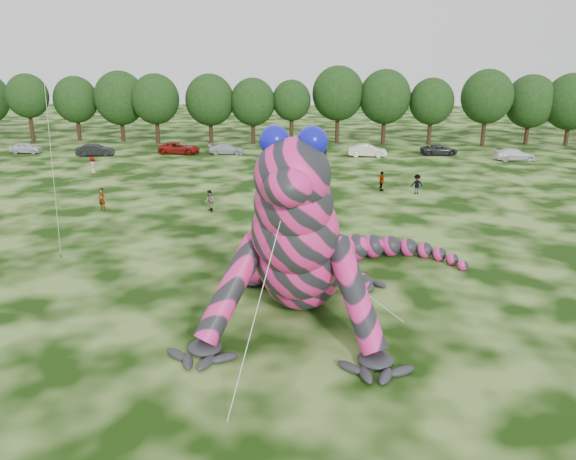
# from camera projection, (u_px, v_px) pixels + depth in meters

# --- Properties ---
(ground) EXTENTS (240.00, 240.00, 0.00)m
(ground) POSITION_uv_depth(u_px,v_px,m) (197.00, 352.00, 23.55)
(ground) COLOR #16330A
(ground) RESTS_ON ground
(inflatable_gecko) EXTENTS (17.27, 19.96, 9.35)m
(inflatable_gecko) POSITION_uv_depth(u_px,v_px,m) (305.00, 211.00, 27.23)
(inflatable_gecko) COLOR #E3267F
(inflatable_gecko) RESTS_ON ground
(tree_3) EXTENTS (5.81, 5.23, 9.44)m
(tree_3) POSITION_uv_depth(u_px,v_px,m) (29.00, 108.00, 78.42)
(tree_3) COLOR black
(tree_3) RESTS_ON ground
(tree_4) EXTENTS (6.22, 5.60, 9.06)m
(tree_4) POSITION_uv_depth(u_px,v_px,m) (77.00, 109.00, 79.71)
(tree_4) COLOR black
(tree_4) RESTS_ON ground
(tree_5) EXTENTS (7.16, 6.44, 9.80)m
(tree_5) POSITION_uv_depth(u_px,v_px,m) (121.00, 106.00, 78.99)
(tree_5) COLOR black
(tree_5) RESTS_ON ground
(tree_6) EXTENTS (6.52, 5.86, 9.49)m
(tree_6) POSITION_uv_depth(u_px,v_px,m) (156.00, 109.00, 77.06)
(tree_6) COLOR black
(tree_6) RESTS_ON ground
(tree_7) EXTENTS (6.68, 6.01, 9.48)m
(tree_7) POSITION_uv_depth(u_px,v_px,m) (210.00, 109.00, 76.78)
(tree_7) COLOR black
(tree_7) RESTS_ON ground
(tree_8) EXTENTS (6.14, 5.53, 8.94)m
(tree_8) POSITION_uv_depth(u_px,v_px,m) (253.00, 111.00, 76.71)
(tree_8) COLOR black
(tree_8) RESTS_ON ground
(tree_9) EXTENTS (5.27, 4.74, 8.68)m
(tree_9) POSITION_uv_depth(u_px,v_px,m) (292.00, 112.00, 76.81)
(tree_9) COLOR black
(tree_9) RESTS_ON ground
(tree_10) EXTENTS (7.09, 6.38, 10.50)m
(tree_10) POSITION_uv_depth(u_px,v_px,m) (338.00, 105.00, 77.37)
(tree_10) COLOR black
(tree_10) RESTS_ON ground
(tree_11) EXTENTS (7.01, 6.31, 10.07)m
(tree_11) POSITION_uv_depth(u_px,v_px,m) (385.00, 107.00, 76.72)
(tree_11) COLOR black
(tree_11) RESTS_ON ground
(tree_12) EXTENTS (5.99, 5.39, 8.97)m
(tree_12) POSITION_uv_depth(u_px,v_px,m) (431.00, 112.00, 76.12)
(tree_12) COLOR black
(tree_12) RESTS_ON ground
(tree_13) EXTENTS (6.83, 6.15, 10.13)m
(tree_13) POSITION_uv_depth(u_px,v_px,m) (486.00, 108.00, 74.98)
(tree_13) COLOR black
(tree_13) RESTS_ON ground
(tree_14) EXTENTS (6.82, 6.14, 9.40)m
(tree_14) POSITION_uv_depth(u_px,v_px,m) (530.00, 110.00, 76.26)
(tree_14) COLOR black
(tree_14) RESTS_ON ground
(tree_15) EXTENTS (7.17, 6.45, 9.63)m
(tree_15) POSITION_uv_depth(u_px,v_px,m) (570.00, 110.00, 75.05)
(tree_15) COLOR black
(tree_15) RESTS_ON ground
(car_0) EXTENTS (3.98, 1.67, 1.35)m
(car_0) POSITION_uv_depth(u_px,v_px,m) (26.00, 148.00, 70.60)
(car_0) COLOR silver
(car_0) RESTS_ON ground
(car_1) EXTENTS (4.69, 2.44, 1.47)m
(car_1) POSITION_uv_depth(u_px,v_px,m) (95.00, 150.00, 68.53)
(car_1) COLOR black
(car_1) RESTS_ON ground
(car_2) EXTENTS (5.24, 2.56, 1.43)m
(car_2) POSITION_uv_depth(u_px,v_px,m) (179.00, 148.00, 70.11)
(car_2) COLOR maroon
(car_2) RESTS_ON ground
(car_3) EXTENTS (4.46, 1.83, 1.29)m
(car_3) POSITION_uv_depth(u_px,v_px,m) (227.00, 149.00, 69.92)
(car_3) COLOR #B3BBBE
(car_3) RESTS_ON ground
(car_4) EXTENTS (4.18, 2.13, 1.36)m
(car_4) POSITION_uv_depth(u_px,v_px,m) (311.00, 149.00, 69.71)
(car_4) COLOR navy
(car_4) RESTS_ON ground
(car_5) EXTENTS (4.71, 1.93, 1.52)m
(car_5) POSITION_uv_depth(u_px,v_px,m) (368.00, 150.00, 68.07)
(car_5) COLOR silver
(car_5) RESTS_ON ground
(car_6) EXTENTS (4.75, 2.71, 1.25)m
(car_6) POSITION_uv_depth(u_px,v_px,m) (439.00, 150.00, 69.38)
(car_6) COLOR #262628
(car_6) RESTS_ON ground
(car_7) EXTENTS (4.90, 2.34, 1.38)m
(car_7) POSITION_uv_depth(u_px,v_px,m) (514.00, 154.00, 65.76)
(car_7) COLOR white
(car_7) RESTS_ON ground
(spectator_3) EXTENTS (0.87, 1.14, 1.79)m
(spectator_3) POSITION_uv_depth(u_px,v_px,m) (382.00, 181.00, 50.99)
(spectator_3) COLOR gray
(spectator_3) RESTS_ON ground
(spectator_4) EXTENTS (1.05, 0.91, 1.80)m
(spectator_4) POSITION_uv_depth(u_px,v_px,m) (93.00, 166.00, 58.11)
(spectator_4) COLOR gray
(spectator_4) RESTS_ON ground
(spectator_1) EXTENTS (0.98, 1.05, 1.73)m
(spectator_1) POSITION_uv_depth(u_px,v_px,m) (210.00, 201.00, 44.27)
(spectator_1) COLOR gray
(spectator_1) RESTS_ON ground
(spectator_0) EXTENTS (0.79, 0.68, 1.81)m
(spectator_0) POSITION_uv_depth(u_px,v_px,m) (102.00, 199.00, 44.63)
(spectator_0) COLOR gray
(spectator_0) RESTS_ON ground
(spectator_2) EXTENTS (1.21, 0.78, 1.77)m
(spectator_2) POSITION_uv_depth(u_px,v_px,m) (417.00, 184.00, 49.89)
(spectator_2) COLOR gray
(spectator_2) RESTS_ON ground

